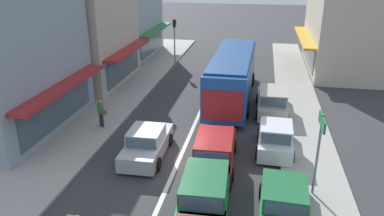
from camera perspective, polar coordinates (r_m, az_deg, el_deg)
ground_plane at (r=18.26m, az=-1.97°, el=-7.85°), size 140.00×140.00×0.00m
lane_centre_line at (r=21.76m, az=0.30°, el=-2.75°), size 0.20×28.00×0.01m
sidewalk_left at (r=25.47m, az=-14.10°, el=0.46°), size 5.20×44.00×0.14m
kerb_right at (r=23.44m, az=16.30°, el=-1.68°), size 2.80×44.00×0.12m
shopfront_corner_near at (r=22.69m, az=-27.14°, el=6.43°), size 7.10×9.08×7.91m
shopfront_mid_block at (r=30.07m, az=-17.06°, el=11.39°), size 8.00×8.19×8.25m
shopfront_far_end at (r=38.09m, az=-10.92°, el=13.19°), size 7.33×8.97×7.30m
building_right_far at (r=35.16m, az=24.13°, el=12.27°), size 8.70×11.06×8.76m
city_bus at (r=25.49m, az=6.19°, el=5.32°), size 2.87×10.89×3.23m
sedan_adjacent_lane_trail at (r=18.42m, az=-6.88°, el=-5.39°), size 1.96×4.23×1.47m
wagon_behind_bus_mid at (r=14.67m, az=2.04°, el=-12.56°), size 2.08×4.57×1.58m
wagon_queue_gap_filler at (r=17.47m, az=3.46°, el=-6.55°), size 2.06×4.56×1.58m
parked_sedan_kerb_front at (r=14.49m, az=13.84°, el=-14.16°), size 2.02×4.26×1.47m
parked_hatchback_kerb_second at (r=19.17m, az=12.59°, el=-4.50°), size 1.88×3.73×1.54m
parked_wagon_kerb_third at (r=23.98m, az=12.10°, el=1.03°), size 1.99×4.53×1.58m
traffic_light_downstreet at (r=33.60m, az=-2.67°, el=11.09°), size 0.33×0.24×4.20m
directional_road_sign at (r=15.21m, az=18.94°, el=-4.13°), size 0.10×1.40×3.60m
pedestrian_with_handbag_near at (r=21.58m, az=-13.71°, el=-0.54°), size 0.63×0.47×1.63m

